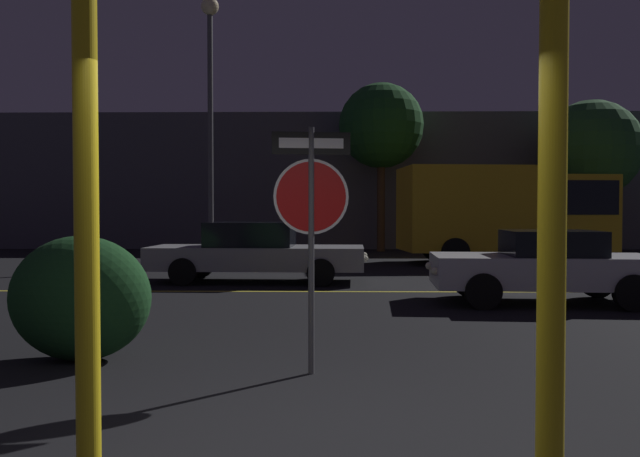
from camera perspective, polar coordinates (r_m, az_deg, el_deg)
ground_plane at (r=4.38m, az=-1.13°, el=-20.03°), size 260.00×260.00×0.00m
road_center_stripe at (r=12.51m, az=0.27°, el=-5.78°), size 40.75×0.12×0.01m
stop_sign at (r=6.14m, az=-0.81°, el=2.45°), size 0.77×0.12×2.44m
yellow_pole_left at (r=3.93m, az=-20.56°, el=-0.51°), size 0.14×0.14×2.96m
yellow_pole_right at (r=3.73m, az=20.46°, el=2.27°), size 0.16×0.16×3.33m
hedge_bush_1 at (r=7.24m, az=-21.05°, el=-5.97°), size 1.52×1.01×1.35m
passing_car_2 at (r=14.24m, az=-5.91°, el=-2.16°), size 4.97×1.92×1.36m
passing_car_3 at (r=11.59m, az=19.89°, el=-3.25°), size 3.99×1.98×1.27m
delivery_truck at (r=20.06m, az=16.82°, el=1.66°), size 6.44×3.01×2.95m
street_lamp at (r=19.47m, az=-10.01°, el=13.12°), size 0.53×0.53×8.00m
tree_0 at (r=26.12m, az=23.51°, el=6.62°), size 3.76×3.76×5.84m
tree_1 at (r=25.11m, az=5.62°, el=9.27°), size 3.36×3.36×6.67m
building_backdrop at (r=27.92m, az=1.28°, el=4.23°), size 35.55×3.44×5.76m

